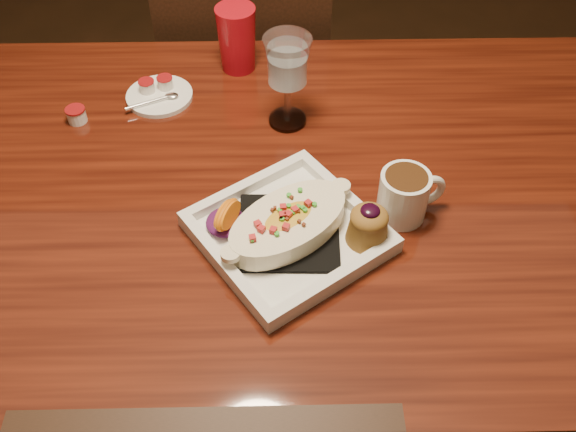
{
  "coord_description": "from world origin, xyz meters",
  "views": [
    {
      "loc": [
        0.08,
        -0.79,
        1.54
      ],
      "look_at": [
        0.09,
        -0.09,
        0.77
      ],
      "focal_mm": 40.0,
      "sensor_mm": 36.0,
      "label": 1
    }
  ],
  "objects_px": {
    "red_tumbler": "(237,39)",
    "coffee_mug": "(405,194)",
    "saucer": "(158,94)",
    "plate": "(296,227)",
    "chair_far": "(249,83)",
    "goblet": "(287,66)",
    "table": "(237,222)"
  },
  "relations": [
    {
      "from": "chair_far",
      "to": "goblet",
      "type": "bearing_deg",
      "value": 101.83
    },
    {
      "from": "table",
      "to": "saucer",
      "type": "height_order",
      "value": "saucer"
    },
    {
      "from": "table",
      "to": "goblet",
      "type": "bearing_deg",
      "value": 60.78
    },
    {
      "from": "plate",
      "to": "saucer",
      "type": "height_order",
      "value": "plate"
    },
    {
      "from": "saucer",
      "to": "coffee_mug",
      "type": "bearing_deg",
      "value": -36.05
    },
    {
      "from": "chair_far",
      "to": "saucer",
      "type": "xyz_separation_m",
      "value": [
        -0.16,
        -0.38,
        0.25
      ]
    },
    {
      "from": "table",
      "to": "chair_far",
      "type": "height_order",
      "value": "chair_far"
    },
    {
      "from": "table",
      "to": "saucer",
      "type": "relative_size",
      "value": 11.39
    },
    {
      "from": "plate",
      "to": "red_tumbler",
      "type": "bearing_deg",
      "value": 67.72
    },
    {
      "from": "goblet",
      "to": "saucer",
      "type": "relative_size",
      "value": 1.37
    },
    {
      "from": "plate",
      "to": "red_tumbler",
      "type": "relative_size",
      "value": 2.65
    },
    {
      "from": "chair_far",
      "to": "plate",
      "type": "bearing_deg",
      "value": 97.85
    },
    {
      "from": "saucer",
      "to": "plate",
      "type": "bearing_deg",
      "value": -54.75
    },
    {
      "from": "chair_far",
      "to": "plate",
      "type": "relative_size",
      "value": 2.59
    },
    {
      "from": "goblet",
      "to": "red_tumbler",
      "type": "xyz_separation_m",
      "value": [
        -0.1,
        0.18,
        -0.06
      ]
    },
    {
      "from": "coffee_mug",
      "to": "goblet",
      "type": "distance_m",
      "value": 0.32
    },
    {
      "from": "coffee_mug",
      "to": "saucer",
      "type": "distance_m",
      "value": 0.55
    },
    {
      "from": "plate",
      "to": "red_tumbler",
      "type": "xyz_separation_m",
      "value": [
        -0.11,
        0.47,
        0.04
      ]
    },
    {
      "from": "coffee_mug",
      "to": "saucer",
      "type": "relative_size",
      "value": 0.87
    },
    {
      "from": "table",
      "to": "saucer",
      "type": "distance_m",
      "value": 0.32
    },
    {
      "from": "plate",
      "to": "red_tumbler",
      "type": "height_order",
      "value": "red_tumbler"
    },
    {
      "from": "chair_far",
      "to": "goblet",
      "type": "distance_m",
      "value": 0.6
    },
    {
      "from": "goblet",
      "to": "red_tumbler",
      "type": "height_order",
      "value": "goblet"
    },
    {
      "from": "table",
      "to": "goblet",
      "type": "distance_m",
      "value": 0.3
    },
    {
      "from": "goblet",
      "to": "red_tumbler",
      "type": "bearing_deg",
      "value": 118.92
    },
    {
      "from": "table",
      "to": "goblet",
      "type": "xyz_separation_m",
      "value": [
        0.1,
        0.17,
        0.22
      ]
    },
    {
      "from": "red_tumbler",
      "to": "coffee_mug",
      "type": "bearing_deg",
      "value": -56.0
    },
    {
      "from": "coffee_mug",
      "to": "saucer",
      "type": "height_order",
      "value": "coffee_mug"
    },
    {
      "from": "plate",
      "to": "goblet",
      "type": "xyz_separation_m",
      "value": [
        -0.01,
        0.29,
        0.1
      ]
    },
    {
      "from": "saucer",
      "to": "red_tumbler",
      "type": "bearing_deg",
      "value": 32.87
    },
    {
      "from": "table",
      "to": "saucer",
      "type": "xyz_separation_m",
      "value": [
        -0.16,
        0.25,
        0.11
      ]
    },
    {
      "from": "table",
      "to": "goblet",
      "type": "relative_size",
      "value": 8.28
    }
  ]
}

